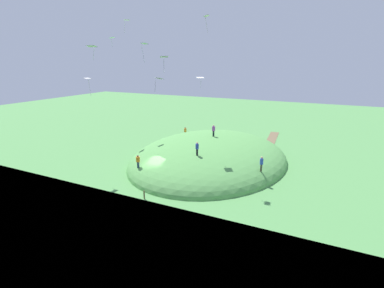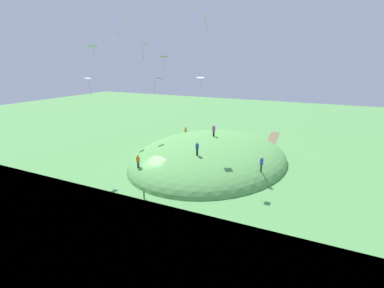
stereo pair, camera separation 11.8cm
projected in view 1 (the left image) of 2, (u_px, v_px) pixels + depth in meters
ground_plane at (156, 178)px, 36.31m from camera, size 160.00×160.00×0.00m
grass_hill at (210, 160)px, 42.93m from camera, size 27.45×21.84×6.78m
dirt_path at (272, 140)px, 53.91m from camera, size 12.59×2.71×0.04m
person_on_hilltop at (214, 129)px, 42.42m from camera, size 0.57×0.57×1.76m
person_near_shore at (138, 160)px, 35.29m from camera, size 0.57×0.57×1.64m
person_watching_kites at (185, 131)px, 56.10m from camera, size 0.61×0.61×1.80m
person_walking_path at (262, 162)px, 33.89m from camera, size 0.52×0.52×1.84m
person_with_child at (197, 147)px, 35.43m from camera, size 0.54×0.54×1.68m
kite_0 at (144, 45)px, 30.77m from camera, size 0.69×0.87×2.03m
kite_1 at (207, 17)px, 33.33m from camera, size 0.85×0.63×1.97m
kite_2 at (159, 79)px, 24.61m from camera, size 0.78×0.90×1.22m
kite_3 at (200, 78)px, 34.95m from camera, size 1.05×1.09×1.29m
kite_4 at (92, 47)px, 33.21m from camera, size 1.03×1.28×1.62m
kite_6 at (112, 38)px, 44.22m from camera, size 1.33×1.17×1.52m
kite_7 at (164, 58)px, 24.63m from camera, size 0.81×0.81×1.40m
kite_8 at (88, 80)px, 34.89m from camera, size 0.81×0.61×2.18m
kite_9 at (126, 21)px, 43.87m from camera, size 1.09×1.04×1.87m
mooring_post at (144, 195)px, 30.69m from camera, size 0.14×0.14×0.90m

